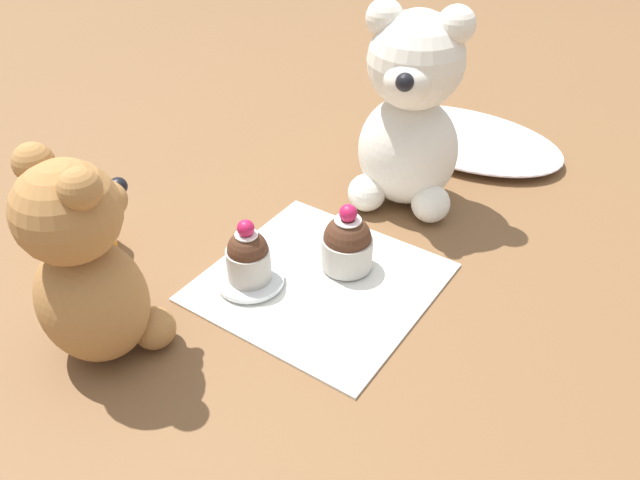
# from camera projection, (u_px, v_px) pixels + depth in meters

# --- Properties ---
(ground_plane) EXTENTS (4.00, 4.00, 0.00)m
(ground_plane) POSITION_uv_depth(u_px,v_px,m) (320.00, 283.00, 0.65)
(ground_plane) COLOR brown
(knitted_placemat) EXTENTS (0.22, 0.22, 0.01)m
(knitted_placemat) POSITION_uv_depth(u_px,v_px,m) (320.00, 281.00, 0.64)
(knitted_placemat) COLOR silver
(knitted_placemat) RESTS_ON ground_plane
(tulle_cloth) EXTENTS (0.28, 0.17, 0.03)m
(tulle_cloth) POSITION_uv_depth(u_px,v_px,m) (466.00, 139.00, 0.87)
(tulle_cloth) COLOR silver
(tulle_cloth) RESTS_ON ground_plane
(teddy_bear_cream) EXTENTS (0.14, 0.14, 0.24)m
(teddy_bear_cream) POSITION_uv_depth(u_px,v_px,m) (411.00, 115.00, 0.70)
(teddy_bear_cream) COLOR silver
(teddy_bear_cream) RESTS_ON ground_plane
(teddy_bear_tan) EXTENTS (0.11, 0.10, 0.20)m
(teddy_bear_tan) POSITION_uv_depth(u_px,v_px,m) (87.00, 269.00, 0.52)
(teddy_bear_tan) COLOR #A3703D
(teddy_bear_tan) RESTS_ON ground_plane
(cupcake_near_cream_bear) EXTENTS (0.05, 0.05, 0.08)m
(cupcake_near_cream_bear) POSITION_uv_depth(u_px,v_px,m) (347.00, 243.00, 0.64)
(cupcake_near_cream_bear) COLOR #B2ADA3
(cupcake_near_cream_bear) RESTS_ON knitted_placemat
(saucer_plate) EXTENTS (0.07, 0.07, 0.01)m
(saucer_plate) POSITION_uv_depth(u_px,v_px,m) (250.00, 279.00, 0.64)
(saucer_plate) COLOR silver
(saucer_plate) RESTS_ON knitted_placemat
(cupcake_near_tan_bear) EXTENTS (0.04, 0.04, 0.07)m
(cupcake_near_tan_bear) POSITION_uv_depth(u_px,v_px,m) (248.00, 256.00, 0.62)
(cupcake_near_tan_bear) COLOR #B2ADA3
(cupcake_near_tan_bear) RESTS_ON saucer_plate
(juice_glass) EXTENTS (0.05, 0.05, 0.07)m
(juice_glass) POSITION_uv_depth(u_px,v_px,m) (88.00, 224.00, 0.67)
(juice_glass) COLOR orange
(juice_glass) RESTS_ON ground_plane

